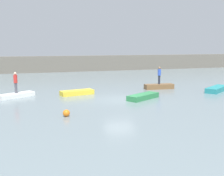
# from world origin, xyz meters

# --- Properties ---
(ground_plane) EXTENTS (120.00, 120.00, 0.00)m
(ground_plane) POSITION_xyz_m (0.00, 0.00, 0.00)
(ground_plane) COLOR slate
(embankment_wall) EXTENTS (80.00, 1.20, 2.68)m
(embankment_wall) POSITION_xyz_m (0.00, 25.90, 1.34)
(embankment_wall) COLOR #666056
(embankment_wall) RESTS_ON ground_plane
(rowboat_white) EXTENTS (3.19, 2.42, 0.36)m
(rowboat_white) POSITION_xyz_m (-8.17, 3.75, 0.18)
(rowboat_white) COLOR white
(rowboat_white) RESTS_ON ground_plane
(rowboat_yellow) EXTENTS (3.16, 1.62, 0.43)m
(rowboat_yellow) POSITION_xyz_m (-2.93, 3.30, 0.21)
(rowboat_yellow) COLOR gold
(rowboat_yellow) RESTS_ON ground_plane
(rowboat_green) EXTENTS (3.31, 2.50, 0.43)m
(rowboat_green) POSITION_xyz_m (1.94, -0.40, 0.21)
(rowboat_green) COLOR #2D7F47
(rowboat_green) RESTS_ON ground_plane
(rowboat_brown) EXTENTS (3.07, 1.12, 0.50)m
(rowboat_brown) POSITION_xyz_m (5.78, 4.15, 0.25)
(rowboat_brown) COLOR brown
(rowboat_brown) RESTS_ON ground_plane
(rowboat_teal) EXTENTS (3.60, 2.90, 0.46)m
(rowboat_teal) POSITION_xyz_m (10.38, 0.96, 0.23)
(rowboat_teal) COLOR teal
(rowboat_teal) RESTS_ON ground_plane
(person_red_shirt) EXTENTS (0.32, 0.32, 1.84)m
(person_red_shirt) POSITION_xyz_m (-8.17, 3.75, 1.38)
(person_red_shirt) COLOR #4C4C56
(person_red_shirt) RESTS_ON rowboat_white
(person_blue_shirt) EXTENTS (0.32, 0.32, 1.80)m
(person_blue_shirt) POSITION_xyz_m (5.78, 4.15, 1.51)
(person_blue_shirt) COLOR #232838
(person_blue_shirt) RESTS_ON rowboat_brown
(mooring_buoy) EXTENTS (0.45, 0.45, 0.45)m
(mooring_buoy) POSITION_xyz_m (-5.06, -4.17, 0.22)
(mooring_buoy) COLOR orange
(mooring_buoy) RESTS_ON ground_plane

